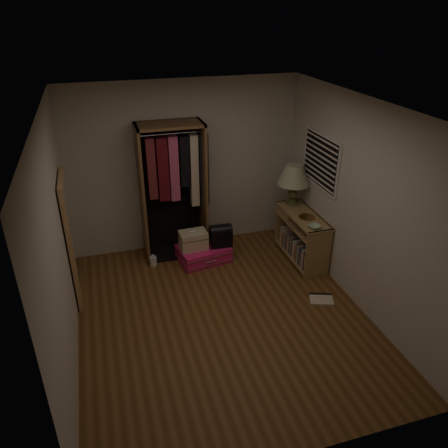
% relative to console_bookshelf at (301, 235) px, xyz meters
% --- Properties ---
extents(ground, '(4.00, 4.00, 0.00)m').
position_rel_console_bookshelf_xyz_m(ground, '(-1.54, -1.03, -0.39)').
color(ground, brown).
rests_on(ground, ground).
extents(room_walls, '(3.52, 4.02, 2.60)m').
position_rel_console_bookshelf_xyz_m(room_walls, '(-1.46, -0.99, 1.11)').
color(room_walls, beige).
rests_on(room_walls, ground).
extents(console_bookshelf, '(0.42, 1.12, 0.75)m').
position_rel_console_bookshelf_xyz_m(console_bookshelf, '(0.00, 0.00, 0.00)').
color(console_bookshelf, olive).
rests_on(console_bookshelf, ground).
extents(open_wardrobe, '(1.01, 0.50, 2.05)m').
position_rel_console_bookshelf_xyz_m(open_wardrobe, '(-1.75, 0.74, 0.81)').
color(open_wardrobe, brown).
rests_on(open_wardrobe, ground).
extents(floor_mirror, '(0.06, 0.80, 1.70)m').
position_rel_console_bookshelf_xyz_m(floor_mirror, '(-3.24, -0.03, 0.46)').
color(floor_mirror, tan).
rests_on(floor_mirror, ground).
extents(pink_suitcase, '(0.84, 0.67, 0.23)m').
position_rel_console_bookshelf_xyz_m(pink_suitcase, '(-1.43, 0.35, -0.28)').
color(pink_suitcase, '#E01B66').
rests_on(pink_suitcase, ground).
extents(train_case, '(0.42, 0.30, 0.29)m').
position_rel_console_bookshelf_xyz_m(train_case, '(-1.59, 0.35, -0.02)').
color(train_case, '#BDB290').
rests_on(train_case, pink_suitcase).
extents(black_bag, '(0.33, 0.22, 0.35)m').
position_rel_console_bookshelf_xyz_m(black_bag, '(-1.17, 0.32, 0.02)').
color(black_bag, black).
rests_on(black_bag, pink_suitcase).
extents(table_lamp, '(0.61, 0.61, 0.62)m').
position_rel_console_bookshelf_xyz_m(table_lamp, '(0.00, 0.38, 0.81)').
color(table_lamp, '#4B5227').
rests_on(table_lamp, console_bookshelf).
extents(brass_tray, '(0.29, 0.29, 0.01)m').
position_rel_console_bookshelf_xyz_m(brass_tray, '(0.00, -0.14, 0.36)').
color(brass_tray, '#A27B3E').
rests_on(brass_tray, console_bookshelf).
extents(ceramic_bowl, '(0.21, 0.21, 0.04)m').
position_rel_console_bookshelf_xyz_m(ceramic_bowl, '(-0.05, -0.46, 0.38)').
color(ceramic_bowl, '#9FBFA2').
rests_on(ceramic_bowl, console_bookshelf).
extents(white_jug, '(0.11, 0.11, 0.18)m').
position_rel_console_bookshelf_xyz_m(white_jug, '(-2.19, 0.41, -0.32)').
color(white_jug, silver).
rests_on(white_jug, ground).
extents(floor_book, '(0.37, 0.33, 0.03)m').
position_rel_console_bookshelf_xyz_m(floor_book, '(-0.18, -1.07, -0.38)').
color(floor_book, beige).
rests_on(floor_book, ground).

